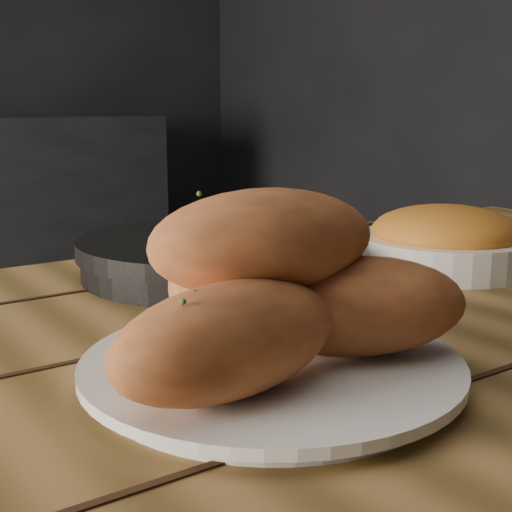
{
  "coord_description": "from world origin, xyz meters",
  "views": [
    {
      "loc": [
        0.2,
        -0.9,
        0.95
      ],
      "look_at": [
        0.49,
        -0.49,
        0.84
      ],
      "focal_mm": 50.0,
      "sensor_mm": 36.0,
      "label": 1
    }
  ],
  "objects_px": {
    "table": "(412,436)",
    "skillet": "(207,255)",
    "plate": "(272,369)",
    "bowl": "(446,241)",
    "bread_rolls": "(268,294)"
  },
  "relations": [
    {
      "from": "table",
      "to": "skillet",
      "type": "relative_size",
      "value": 3.24
    },
    {
      "from": "skillet",
      "to": "table",
      "type": "bearing_deg",
      "value": -81.46
    },
    {
      "from": "plate",
      "to": "table",
      "type": "bearing_deg",
      "value": 6.27
    },
    {
      "from": "bowl",
      "to": "table",
      "type": "bearing_deg",
      "value": -143.95
    },
    {
      "from": "table",
      "to": "skillet",
      "type": "height_order",
      "value": "skillet"
    },
    {
      "from": "bread_rolls",
      "to": "skillet",
      "type": "height_order",
      "value": "bread_rolls"
    },
    {
      "from": "plate",
      "to": "skillet",
      "type": "relative_size",
      "value": 0.64
    },
    {
      "from": "plate",
      "to": "bowl",
      "type": "relative_size",
      "value": 1.3
    },
    {
      "from": "table",
      "to": "bowl",
      "type": "bearing_deg",
      "value": 36.05
    },
    {
      "from": "table",
      "to": "skillet",
      "type": "xyz_separation_m",
      "value": [
        -0.04,
        0.29,
        0.12
      ]
    },
    {
      "from": "table",
      "to": "bowl",
      "type": "relative_size",
      "value": 6.57
    },
    {
      "from": "table",
      "to": "skillet",
      "type": "distance_m",
      "value": 0.32
    },
    {
      "from": "bread_rolls",
      "to": "bowl",
      "type": "relative_size",
      "value": 1.39
    },
    {
      "from": "bread_rolls",
      "to": "bowl",
      "type": "height_order",
      "value": "bread_rolls"
    },
    {
      "from": "table",
      "to": "bread_rolls",
      "type": "distance_m",
      "value": 0.25
    }
  ]
}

